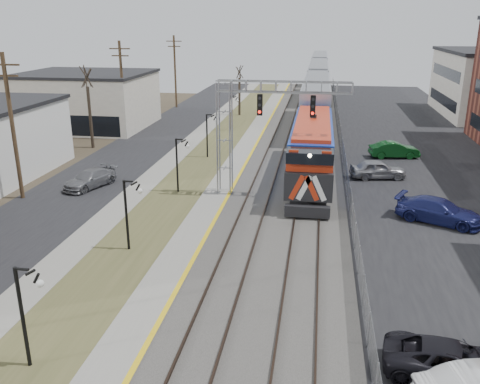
# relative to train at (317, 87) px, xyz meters

# --- Properties ---
(street_west) EXTENTS (7.00, 120.00, 0.04)m
(street_west) POSITION_rel_train_xyz_m (-17.00, -33.05, -2.90)
(street_west) COLOR black
(street_west) RESTS_ON ground
(sidewalk) EXTENTS (2.00, 120.00, 0.08)m
(sidewalk) POSITION_rel_train_xyz_m (-12.50, -33.05, -2.88)
(sidewalk) COLOR gray
(sidewalk) RESTS_ON ground
(grass_median) EXTENTS (4.00, 120.00, 0.06)m
(grass_median) POSITION_rel_train_xyz_m (-9.50, -33.05, -2.89)
(grass_median) COLOR #474927
(grass_median) RESTS_ON ground
(platform) EXTENTS (2.00, 120.00, 0.24)m
(platform) POSITION_rel_train_xyz_m (-6.50, -33.05, -2.80)
(platform) COLOR gray
(platform) RESTS_ON ground
(ballast_bed) EXTENTS (8.00, 120.00, 0.20)m
(ballast_bed) POSITION_rel_train_xyz_m (-1.50, -33.05, -2.82)
(ballast_bed) COLOR #595651
(ballast_bed) RESTS_ON ground
(parking_lot) EXTENTS (16.00, 120.00, 0.04)m
(parking_lot) POSITION_rel_train_xyz_m (10.50, -33.05, -2.90)
(parking_lot) COLOR black
(parking_lot) RESTS_ON ground
(platform_edge) EXTENTS (0.24, 120.00, 0.01)m
(platform_edge) POSITION_rel_train_xyz_m (-5.62, -33.05, -2.67)
(platform_edge) COLOR gold
(platform_edge) RESTS_ON platform
(track_near) EXTENTS (1.58, 120.00, 0.15)m
(track_near) POSITION_rel_train_xyz_m (-3.50, -33.05, -2.64)
(track_near) COLOR #2D2119
(track_near) RESTS_ON ballast_bed
(track_far) EXTENTS (1.58, 120.00, 0.15)m
(track_far) POSITION_rel_train_xyz_m (-0.00, -33.05, -2.64)
(track_far) COLOR #2D2119
(track_far) RESTS_ON ballast_bed
(train) EXTENTS (3.00, 85.85, 5.33)m
(train) POSITION_rel_train_xyz_m (0.00, 0.00, 0.00)
(train) COLOR #1639B2
(train) RESTS_ON ground
(signal_gantry) EXTENTS (9.00, 1.07, 8.15)m
(signal_gantry) POSITION_rel_train_xyz_m (-4.28, -40.05, 2.67)
(signal_gantry) COLOR gray
(signal_gantry) RESTS_ON ground
(lampposts) EXTENTS (0.14, 62.14, 4.00)m
(lampposts) POSITION_rel_train_xyz_m (-9.50, -49.76, -0.92)
(lampposts) COLOR black
(lampposts) RESTS_ON ground
(utility_poles) EXTENTS (0.28, 80.28, 10.00)m
(utility_poles) POSITION_rel_train_xyz_m (-20.00, -43.05, 2.08)
(utility_poles) COLOR #4C3823
(utility_poles) RESTS_ON ground
(fence) EXTENTS (0.04, 120.00, 1.60)m
(fence) POSITION_rel_train_xyz_m (2.70, -33.05, -2.12)
(fence) COLOR gray
(fence) RESTS_ON ground
(bare_trees) EXTENTS (12.30, 42.30, 5.95)m
(bare_trees) POSITION_rel_train_xyz_m (-18.16, -29.13, -0.22)
(bare_trees) COLOR #382D23
(bare_trees) RESTS_ON ground
(car_lot_c) EXTENTS (5.01, 2.88, 1.31)m
(car_lot_c) POSITION_rel_train_xyz_m (5.44, -58.43, -2.26)
(car_lot_c) COLOR black
(car_lot_c) RESTS_ON ground
(car_lot_d) EXTENTS (5.54, 4.04, 1.49)m
(car_lot_d) POSITION_rel_train_xyz_m (8.04, -43.30, -2.17)
(car_lot_d) COLOR #161A4E
(car_lot_d) RESTS_ON ground
(car_lot_e) EXTENTS (4.57, 2.51, 1.47)m
(car_lot_e) POSITION_rel_train_xyz_m (5.24, -34.34, -2.18)
(car_lot_e) COLOR gray
(car_lot_e) RESTS_ON ground
(car_lot_f) EXTENTS (4.60, 2.19, 1.46)m
(car_lot_f) POSITION_rel_train_xyz_m (7.34, -27.53, -2.19)
(car_lot_f) COLOR #0E4919
(car_lot_f) RESTS_ON ground
(car_street_b) EXTENTS (3.29, 4.84, 1.30)m
(car_street_b) POSITION_rel_train_xyz_m (-16.29, -40.03, -2.27)
(car_street_b) COLOR slate
(car_street_b) RESTS_ON ground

